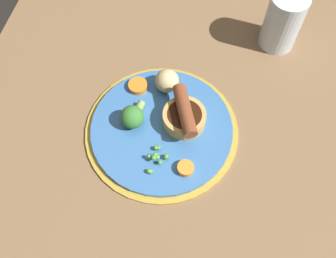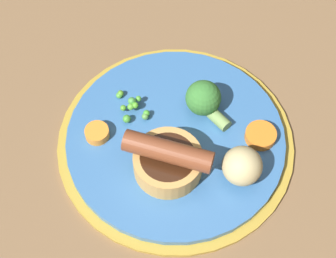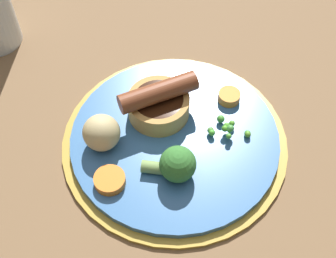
{
  "view_description": "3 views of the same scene",
  "coord_description": "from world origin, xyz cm",
  "px_view_note": "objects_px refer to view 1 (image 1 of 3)",
  "views": [
    {
      "loc": [
        35.61,
        6.36,
        63.63
      ],
      "look_at": [
        5.29,
        0.24,
        6.68
      ],
      "focal_mm": 40.0,
      "sensor_mm": 36.0,
      "label": 1
    },
    {
      "loc": [
        -16.49,
        25.05,
        61.08
      ],
      "look_at": [
        4.76,
        -0.74,
        6.05
      ],
      "focal_mm": 60.0,
      "sensor_mm": 36.0,
      "label": 2
    },
    {
      "loc": [
        2.25,
        -33.85,
        51.71
      ],
      "look_at": [
        3.15,
        -1.13,
        5.91
      ],
      "focal_mm": 50.0,
      "sensor_mm": 36.0,
      "label": 3
    }
  ],
  "objects_px": {
    "sausage_pudding": "(184,116)",
    "broccoli_floret_near": "(133,116)",
    "drinking_glass": "(283,21)",
    "pea_pile": "(156,158)",
    "carrot_slice_0": "(186,168)",
    "carrot_slice_3": "(138,86)",
    "potato_chunk_0": "(167,81)",
    "dinner_plate": "(162,130)"
  },
  "relations": [
    {
      "from": "sausage_pudding",
      "to": "drinking_glass",
      "type": "bearing_deg",
      "value": -55.24
    },
    {
      "from": "broccoli_floret_near",
      "to": "potato_chunk_0",
      "type": "height_order",
      "value": "potato_chunk_0"
    },
    {
      "from": "sausage_pudding",
      "to": "potato_chunk_0",
      "type": "bearing_deg",
      "value": 11.26
    },
    {
      "from": "carrot_slice_0",
      "to": "carrot_slice_3",
      "type": "distance_m",
      "value": 0.19
    },
    {
      "from": "sausage_pudding",
      "to": "broccoli_floret_near",
      "type": "xyz_separation_m",
      "value": [
        0.02,
        -0.09,
        -0.0
      ]
    },
    {
      "from": "sausage_pudding",
      "to": "drinking_glass",
      "type": "height_order",
      "value": "drinking_glass"
    },
    {
      "from": "carrot_slice_3",
      "to": "drinking_glass",
      "type": "xyz_separation_m",
      "value": [
        -0.18,
        0.25,
        0.04
      ]
    },
    {
      "from": "dinner_plate",
      "to": "potato_chunk_0",
      "type": "relative_size",
      "value": 6.25
    },
    {
      "from": "broccoli_floret_near",
      "to": "drinking_glass",
      "type": "relative_size",
      "value": 0.53
    },
    {
      "from": "dinner_plate",
      "to": "drinking_glass",
      "type": "relative_size",
      "value": 2.34
    },
    {
      "from": "potato_chunk_0",
      "to": "carrot_slice_3",
      "type": "bearing_deg",
      "value": -79.17
    },
    {
      "from": "potato_chunk_0",
      "to": "pea_pile",
      "type": "bearing_deg",
      "value": 4.53
    },
    {
      "from": "sausage_pudding",
      "to": "broccoli_floret_near",
      "type": "bearing_deg",
      "value": 79.16
    },
    {
      "from": "broccoli_floret_near",
      "to": "carrot_slice_0",
      "type": "height_order",
      "value": "broccoli_floret_near"
    },
    {
      "from": "dinner_plate",
      "to": "drinking_glass",
      "type": "height_order",
      "value": "drinking_glass"
    },
    {
      "from": "sausage_pudding",
      "to": "carrot_slice_0",
      "type": "distance_m",
      "value": 0.09
    },
    {
      "from": "broccoli_floret_near",
      "to": "drinking_glass",
      "type": "distance_m",
      "value": 0.35
    },
    {
      "from": "broccoli_floret_near",
      "to": "carrot_slice_0",
      "type": "distance_m",
      "value": 0.13
    },
    {
      "from": "pea_pile",
      "to": "carrot_slice_3",
      "type": "height_order",
      "value": "pea_pile"
    },
    {
      "from": "broccoli_floret_near",
      "to": "carrot_slice_0",
      "type": "xyz_separation_m",
      "value": [
        0.07,
        0.11,
        -0.01
      ]
    },
    {
      "from": "potato_chunk_0",
      "to": "carrot_slice_3",
      "type": "height_order",
      "value": "potato_chunk_0"
    },
    {
      "from": "sausage_pudding",
      "to": "broccoli_floret_near",
      "type": "relative_size",
      "value": 1.57
    },
    {
      "from": "pea_pile",
      "to": "carrot_slice_0",
      "type": "bearing_deg",
      "value": 81.28
    },
    {
      "from": "dinner_plate",
      "to": "pea_pile",
      "type": "bearing_deg",
      "value": 3.77
    },
    {
      "from": "pea_pile",
      "to": "broccoli_floret_near",
      "type": "height_order",
      "value": "broccoli_floret_near"
    },
    {
      "from": "sausage_pudding",
      "to": "carrot_slice_3",
      "type": "distance_m",
      "value": 0.12
    },
    {
      "from": "pea_pile",
      "to": "potato_chunk_0",
      "type": "relative_size",
      "value": 1.19
    },
    {
      "from": "sausage_pudding",
      "to": "drinking_glass",
      "type": "xyz_separation_m",
      "value": [
        -0.24,
        0.15,
        0.02
      ]
    },
    {
      "from": "drinking_glass",
      "to": "pea_pile",
      "type": "bearing_deg",
      "value": -30.21
    },
    {
      "from": "broccoli_floret_near",
      "to": "pea_pile",
      "type": "bearing_deg",
      "value": 50.58
    },
    {
      "from": "carrot_slice_0",
      "to": "pea_pile",
      "type": "bearing_deg",
      "value": -98.72
    },
    {
      "from": "pea_pile",
      "to": "carrot_slice_0",
      "type": "height_order",
      "value": "pea_pile"
    },
    {
      "from": "pea_pile",
      "to": "carrot_slice_0",
      "type": "distance_m",
      "value": 0.05
    },
    {
      "from": "dinner_plate",
      "to": "potato_chunk_0",
      "type": "distance_m",
      "value": 0.09
    },
    {
      "from": "dinner_plate",
      "to": "carrot_slice_3",
      "type": "height_order",
      "value": "carrot_slice_3"
    },
    {
      "from": "potato_chunk_0",
      "to": "sausage_pudding",
      "type": "bearing_deg",
      "value": 33.59
    },
    {
      "from": "pea_pile",
      "to": "potato_chunk_0",
      "type": "xyz_separation_m",
      "value": [
        -0.15,
        -0.01,
        0.01
      ]
    },
    {
      "from": "broccoli_floret_near",
      "to": "carrot_slice_3",
      "type": "relative_size",
      "value": 1.76
    },
    {
      "from": "dinner_plate",
      "to": "potato_chunk_0",
      "type": "bearing_deg",
      "value": -174.91
    },
    {
      "from": "carrot_slice_3",
      "to": "pea_pile",
      "type": "bearing_deg",
      "value": 25.31
    },
    {
      "from": "dinner_plate",
      "to": "carrot_slice_3",
      "type": "xyz_separation_m",
      "value": [
        -0.08,
        -0.06,
        0.01
      ]
    },
    {
      "from": "broccoli_floret_near",
      "to": "dinner_plate",
      "type": "bearing_deg",
      "value": 98.58
    }
  ]
}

